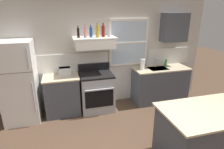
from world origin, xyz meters
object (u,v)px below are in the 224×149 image
object	(u,v)px
refrigerator	(19,83)
bottle_champagne_gold_foil	(98,31)
dish_soap_bottle	(166,63)
kitchen_island	(204,136)
bottle_red_label_wine	(103,31)
bottle_blue_liqueur	(91,32)
stove_range	(97,91)
paper_towel_roll	(142,64)
toaster	(65,71)
bottle_rose_pink	(85,32)
bottle_balsamic_dark	(78,33)
bottle_clear_tall	(109,31)

from	to	relation	value
refrigerator	bottle_champagne_gold_foil	world-z (taller)	bottle_champagne_gold_foil
dish_soap_bottle	kitchen_island	distance (m)	2.36
bottle_red_label_wine	dish_soap_bottle	xyz separation A→B (m)	(1.67, 0.00, -0.87)
bottle_blue_liqueur	kitchen_island	xyz separation A→B (m)	(1.37, -2.23, -1.40)
refrigerator	stove_range	size ratio (longest dim) A/B	1.61
refrigerator	paper_towel_roll	xyz separation A→B (m)	(2.82, 0.06, 0.17)
bottle_blue_liqueur	dish_soap_bottle	world-z (taller)	bottle_blue_liqueur
refrigerator	bottle_blue_liqueur	size ratio (longest dim) A/B	6.80
paper_towel_roll	kitchen_island	size ratio (longest dim) A/B	0.19
bottle_blue_liqueur	bottle_red_label_wine	bearing A→B (deg)	-2.51
toaster	stove_range	size ratio (longest dim) A/B	0.27
toaster	bottle_rose_pink	size ratio (longest dim) A/B	1.04
stove_range	paper_towel_roll	size ratio (longest dim) A/B	4.04
bottle_balsamic_dark	refrigerator	bearing A→B (deg)	-174.21
bottle_balsamic_dark	kitchen_island	world-z (taller)	bottle_balsamic_dark
refrigerator	bottle_blue_liqueur	xyz separation A→B (m)	(1.58, 0.17, 0.98)
bottle_champagne_gold_foil	dish_soap_bottle	size ratio (longest dim) A/B	1.76
refrigerator	kitchen_island	xyz separation A→B (m)	(2.96, -2.06, -0.42)
kitchen_island	bottle_rose_pink	bearing A→B (deg)	124.67
stove_range	bottle_rose_pink	distance (m)	1.42
bottle_champagne_gold_foil	paper_towel_roll	bearing A→B (deg)	-0.79
bottle_clear_tall	kitchen_island	xyz separation A→B (m)	(0.97, -2.14, -1.42)
bottle_rose_pink	bottle_champagne_gold_foil	bearing A→B (deg)	-6.63
toaster	bottle_champagne_gold_foil	distance (m)	1.16
bottle_rose_pink	bottle_blue_liqueur	world-z (taller)	bottle_rose_pink
paper_towel_roll	bottle_red_label_wine	bearing A→B (deg)	174.29
bottle_blue_liqueur	bottle_red_label_wine	world-z (taller)	bottle_red_label_wine
bottle_balsamic_dark	paper_towel_roll	bearing A→B (deg)	-2.70
refrigerator	toaster	size ratio (longest dim) A/B	5.90
bottle_rose_pink	paper_towel_roll	world-z (taller)	bottle_rose_pink
toaster	bottle_rose_pink	bearing A→B (deg)	0.06
bottle_blue_liqueur	paper_towel_roll	xyz separation A→B (m)	(1.24, -0.11, -0.81)
refrigerator	stove_range	bearing A→B (deg)	0.80
bottle_blue_liqueur	bottle_red_label_wine	size ratio (longest dim) A/B	0.87
bottle_red_label_wine	kitchen_island	size ratio (longest dim) A/B	0.21
bottle_blue_liqueur	bottle_red_label_wine	xyz separation A→B (m)	(0.28, -0.01, 0.02)
stove_range	bottle_clear_tall	distance (m)	1.45
bottle_blue_liqueur	bottle_red_label_wine	distance (m)	0.28
bottle_blue_liqueur	bottle_champagne_gold_foil	distance (m)	0.17
refrigerator	bottle_balsamic_dark	world-z (taller)	bottle_balsamic_dark
kitchen_island	paper_towel_roll	bearing A→B (deg)	93.63
paper_towel_roll	dish_soap_bottle	distance (m)	0.72
bottle_balsamic_dark	bottle_champagne_gold_foil	bearing A→B (deg)	-7.67
toaster	bottle_balsamic_dark	distance (m)	0.91
bottle_red_label_wine	refrigerator	bearing A→B (deg)	-175.20
kitchen_island	toaster	bearing A→B (deg)	132.76
bottle_champagne_gold_foil	kitchen_island	distance (m)	2.85
kitchen_island	stove_range	bearing A→B (deg)	122.02
bottle_champagne_gold_foil	bottle_rose_pink	bearing A→B (deg)	173.37
stove_range	bottle_blue_liqueur	xyz separation A→B (m)	(-0.07, 0.15, 1.39)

